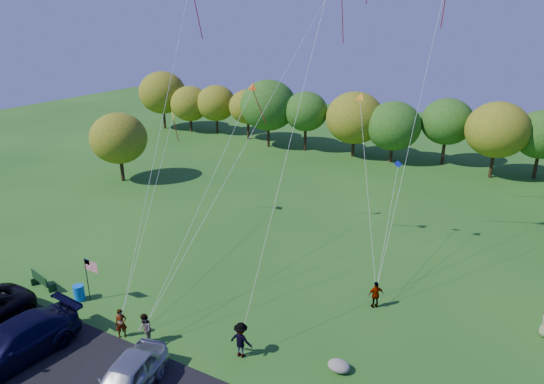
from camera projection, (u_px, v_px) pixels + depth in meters
The scene contains 12 objects.
ground at pixel (180, 347), 24.67m from camera, with size 140.00×140.00×0.00m, color #205618.
treeline at pixel (405, 126), 52.10m from camera, with size 76.69×28.10×8.71m.
minivan_navy at pixel (13, 343), 23.39m from camera, with size 2.63×6.48×1.88m, color black.
minivan_silver at pixel (126, 379), 21.23m from camera, with size 1.98×4.92×1.68m, color #A9ACB4.
flyer_a at pixel (121, 324), 25.19m from camera, with size 0.60×0.39×1.64m, color #4C4C59.
flyer_b at pixel (145, 330), 24.61m from camera, with size 0.85×0.66×1.75m, color #4C4C59.
flyer_c at pixel (241, 340), 23.74m from camera, with size 1.21×0.69×1.87m, color #4C4C59.
flyer_d at pixel (376, 295), 27.77m from camera, with size 0.97×0.40×1.65m, color #4C4C59.
park_bench at pixel (41, 280), 29.74m from camera, with size 1.94×0.71×1.08m.
trash_barrel at pixel (79, 293), 28.61m from camera, with size 0.64×0.64×0.96m, color blue.
flag_assembly at pixel (89, 270), 27.87m from camera, with size 1.03×0.67×2.79m.
boulder_near at pixel (339, 366), 22.96m from camera, with size 1.09×0.85×0.54m, color gray.
Camera 1 is at (13.98, -15.61, 15.93)m, focal length 32.00 mm.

